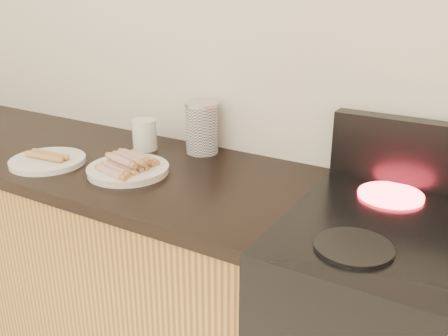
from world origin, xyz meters
The scene contains 11 objects.
wall_back centered at (0.00, 2.00, 1.30)m, with size 4.00×0.04×2.60m, color silver.
cabinet_base centered at (-0.70, 1.69, 0.43)m, with size 2.20×0.59×0.86m, color #AC7D33.
counter_slab centered at (-0.70, 1.69, 0.88)m, with size 2.20×0.62×0.04m, color black.
burner_near_left centered at (0.61, 1.51, 0.92)m, with size 0.18×0.18×0.01m, color black.
burner_far_left centered at (0.61, 1.84, 0.92)m, with size 0.18×0.18×0.01m, color #FF1E2D.
main_plate centered at (-0.16, 1.62, 0.91)m, with size 0.26×0.26×0.02m, color white.
side_plate centered at (-0.46, 1.55, 0.91)m, with size 0.25×0.25×0.02m, color silver.
hotdog_pile centered at (-0.16, 1.62, 0.94)m, with size 0.12×0.22×0.05m.
plain_sausages centered at (-0.46, 1.55, 0.93)m, with size 0.14×0.06×0.02m.
canister centered at (-0.07, 1.92, 0.99)m, with size 0.12×0.12×0.18m.
mug centered at (-0.27, 1.84, 0.96)m, with size 0.09×0.09×0.11m, color white.
Camera 1 is at (0.87, 0.50, 1.49)m, focal length 40.00 mm.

